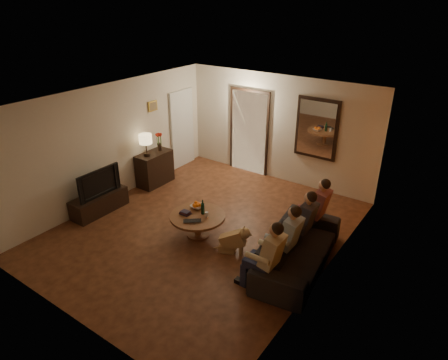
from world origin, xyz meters
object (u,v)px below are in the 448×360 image
Objects in this scene: bowl at (197,206)px; laptop at (192,222)px; table_lamp at (146,145)px; person_c at (302,226)px; dog at (233,239)px; person_a at (268,260)px; coffee_table at (198,225)px; tv at (96,182)px; person_b at (286,242)px; dresser at (155,168)px; person_d at (316,212)px; wine_bottle at (203,207)px; sofa at (298,248)px; tv_stand at (99,203)px.

laptop is (0.28, -0.50, -0.02)m from bowl.
table_lamp is 2.34m from bowl.
dog is (-1.03, -0.64, -0.32)m from person_c.
coffee_table is (-1.89, 0.64, -0.38)m from person_a.
table_lamp is 0.53× the size of tv.
coffee_table is (2.31, -1.00, -0.85)m from table_lamp.
person_b is 2.09m from bowl.
tv reaches higher than laptop.
coffee_table is (2.31, -1.22, -0.18)m from dresser.
tv is at bearing -158.56° from person_d.
wine_bottle is at bearing 63.43° from coffee_table.
coffee_table is (-1.89, -1.16, -0.38)m from person_d.
table_lamp reaches higher than wine_bottle.
dresser is at bearing 154.56° from wine_bottle.
person_c is 0.60m from person_d.
tv is 2.43m from wine_bottle.
person_d is (4.20, 1.65, -0.11)m from tv.
sofa is at bearing -4.80° from dog.
table_lamp reaches higher than person_a.
sofa is at bearing 7.48° from coffee_table.
laptop is at bearing -31.95° from dresser.
bowl is at bearing 157.48° from person_a.
dresser is 0.88× the size of tv.
table_lamp is 4.25m from person_c.
person_b reaches higher than tv_stand.
dog is at bearing -25.39° from laptop.
coffee_table is (2.31, 0.49, -0.49)m from tv.
table_lamp is 0.51× the size of coffee_table.
wine_bottle is (2.36, 0.59, -0.11)m from tv.
tv_stand is at bearing -166.00° from wine_bottle.
person_a is 3.87× the size of wine_bottle.
tv reaches higher than wine_bottle.
person_c is (0.00, 1.20, 0.00)m from person_a.
sofa is 1.92× the size of person_b.
person_a and person_c have the same top height.
bowl is 0.29m from wine_bottle.
person_d is 2.30m from laptop.
coffee_table is at bearing -23.46° from table_lamp.
table_lamp is 2.57m from wine_bottle.
person_b is 1.93m from coffee_table.
person_b is (4.20, -1.04, -0.47)m from table_lamp.
tv_stand is at bearing 177.95° from person_a.
person_a reaches higher than bowl.
table_lamp is 0.96× the size of dog.
person_b is at bearing -13.92° from table_lamp.
laptop is (2.41, -1.28, -0.61)m from table_lamp.
wine_bottle is at bearing 145.73° from dog.
table_lamp reaches higher than sofa.
bowl is at bearing 129.29° from coffee_table.
person_d reaches higher than wine_bottle.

